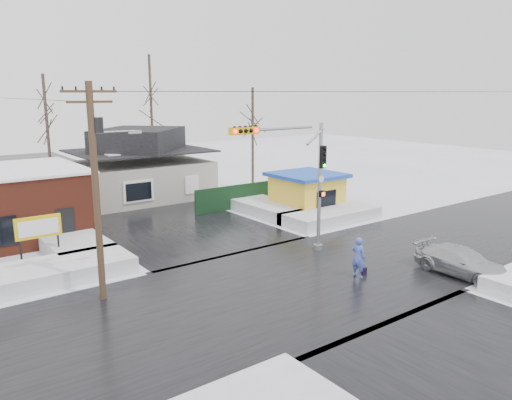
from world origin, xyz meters
TOP-DOWN VIEW (x-y plane):
  - ground at (0.00, 0.00)m, footprint 120.00×120.00m
  - road_ns at (0.00, 0.00)m, footprint 10.00×120.00m
  - road_ew at (0.00, 0.00)m, footprint 120.00×10.00m
  - snowbank_nw at (-9.00, 7.00)m, footprint 7.00×3.00m
  - snowbank_ne at (9.00, 7.00)m, footprint 7.00×3.00m
  - snowbank_nside_w at (-7.00, 12.00)m, footprint 3.00×8.00m
  - snowbank_nside_e at (7.00, 12.00)m, footprint 3.00×8.00m
  - traffic_signal at (2.43, 2.97)m, footprint 6.05×0.68m
  - utility_pole at (-7.93, 3.50)m, footprint 3.15×0.44m
  - marquee_sign at (-9.00, 9.49)m, footprint 2.20×0.21m
  - house at (2.00, 22.00)m, footprint 10.40×8.40m
  - kiosk at (9.50, 9.99)m, footprint 4.60×4.60m
  - fence at (6.50, 14.00)m, footprint 8.00×0.12m
  - tree_far_left at (-4.00, 26.00)m, footprint 3.00×3.00m
  - tree_far_mid at (6.00, 28.00)m, footprint 3.00×3.00m
  - tree_far_right at (12.00, 20.00)m, footprint 3.00×3.00m
  - pedestrian at (2.56, -1.21)m, footprint 0.58×0.78m
  - car at (6.72, -3.96)m, footprint 1.87×4.56m
  - shopping_bag at (3.01, -1.20)m, footprint 0.29×0.15m

SIDE VIEW (x-z plane):
  - ground at x=0.00m, z-range 0.00..0.00m
  - road_ns at x=0.00m, z-range 0.00..0.02m
  - road_ew at x=0.00m, z-range 0.00..0.02m
  - shopping_bag at x=3.01m, z-range 0.00..0.35m
  - snowbank_nw at x=-9.00m, z-range 0.00..0.80m
  - snowbank_ne at x=9.00m, z-range 0.00..0.80m
  - snowbank_nside_w at x=-7.00m, z-range 0.00..0.80m
  - snowbank_nside_e at x=7.00m, z-range 0.00..0.80m
  - car at x=6.72m, z-range 0.00..1.32m
  - fence at x=6.50m, z-range 0.00..1.80m
  - pedestrian at x=2.56m, z-range 0.00..1.95m
  - kiosk at x=9.50m, z-range 0.03..2.90m
  - marquee_sign at x=-9.00m, z-range 0.65..3.20m
  - house at x=2.00m, z-range -0.26..5.50m
  - traffic_signal at x=2.43m, z-range 1.04..8.04m
  - utility_pole at x=-7.93m, z-range 0.61..9.61m
  - tree_far_right at x=12.00m, z-range 2.66..11.66m
  - tree_far_left at x=-4.00m, z-range 2.95..12.95m
  - tree_far_mid at x=6.00m, z-range 3.54..15.54m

